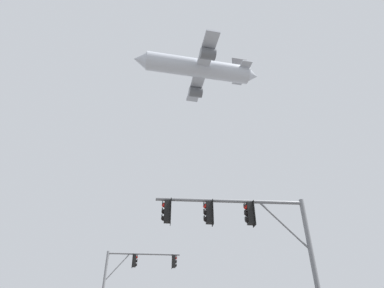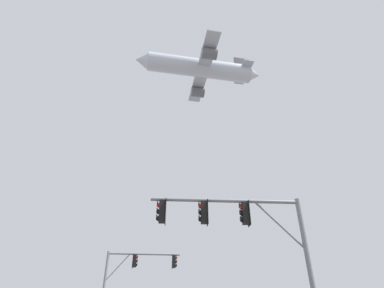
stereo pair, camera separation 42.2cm
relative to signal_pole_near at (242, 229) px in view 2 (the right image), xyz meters
name	(u,v)px [view 2 (the right image)]	position (x,y,z in m)	size (l,w,h in m)	color
signal_pole_near	(242,229)	(0.00, 0.00, 0.00)	(6.36, 0.64, 5.98)	slate
signal_pole_far	(132,273)	(-6.39, 12.48, -0.09)	(5.63, 0.78, 6.07)	slate
airplane	(200,68)	(-0.10, 29.67, 37.98)	(24.17, 18.67, 6.58)	#B7BCC6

